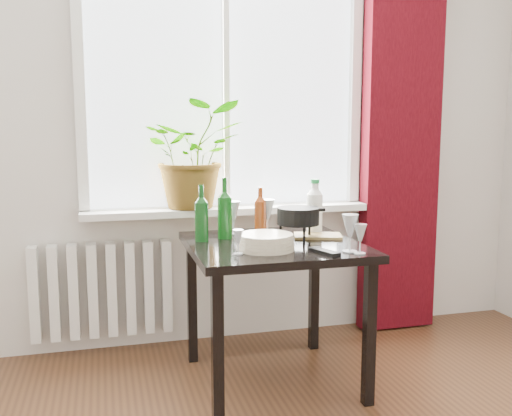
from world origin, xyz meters
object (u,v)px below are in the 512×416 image
object	(u,v)px
wineglass_back_left	(233,217)
fondue_pot	(298,224)
plate_stack	(266,242)
table	(273,260)
wine_bottle_left	(201,213)
bottle_amber	(260,210)
radiator	(102,290)
wine_bottle_right	(225,208)
cleaning_bottle	(315,206)
potted_plant	(194,155)
cutting_board	(318,236)
wineglass_far_right	(360,239)
wineglass_back_center	(267,216)
wineglass_front_right	(350,233)
wineglass_front_left	(238,242)
tv_remote	(324,252)

from	to	relation	value
wineglass_back_left	fondue_pot	world-z (taller)	wineglass_back_left
wineglass_back_left	fondue_pot	size ratio (longest dim) A/B	0.74
plate_stack	table	bearing A→B (deg)	60.96
wine_bottle_left	bottle_amber	size ratio (longest dim) A/B	1.12
radiator	wineglass_back_left	xyz separation A→B (m)	(0.71, -0.35, 0.45)
radiator	bottle_amber	size ratio (longest dim) A/B	3.05
wine_bottle_right	cleaning_bottle	world-z (taller)	wine_bottle_right
potted_plant	plate_stack	size ratio (longest dim) A/B	2.25
cutting_board	radiator	bearing A→B (deg)	153.68
wineglass_far_right	table	bearing A→B (deg)	130.56
wine_bottle_left	wineglass_far_right	world-z (taller)	wine_bottle_left
potted_plant	fondue_pot	size ratio (longest dim) A/B	2.51
radiator	bottle_amber	bearing A→B (deg)	-24.45
wineglass_far_right	fondue_pot	bearing A→B (deg)	112.64
wineglass_back_left	cutting_board	world-z (taller)	wineglass_back_left
wineglass_back_center	fondue_pot	distance (m)	0.25
cleaning_bottle	plate_stack	world-z (taller)	cleaning_bottle
radiator	plate_stack	world-z (taller)	plate_stack
fondue_pot	wineglass_front_right	bearing A→B (deg)	-51.14
radiator	potted_plant	world-z (taller)	potted_plant
radiator	bottle_amber	world-z (taller)	bottle_amber
plate_stack	wineglass_front_left	bearing A→B (deg)	-156.20
wine_bottle_left	wine_bottle_right	distance (m)	0.14
table	potted_plant	xyz separation A→B (m)	(-0.30, 0.62, 0.51)
wine_bottle_right	fondue_pot	size ratio (longest dim) A/B	1.29
wine_bottle_right	wineglass_back_center	bearing A→B (deg)	17.83
wineglass_back_left	wineglass_front_right	bearing A→B (deg)	-54.24
wineglass_front_left	radiator	bearing A→B (deg)	125.87
wine_bottle_left	wine_bottle_right	bearing A→B (deg)	18.85
wineglass_front_left	plate_stack	bearing A→B (deg)	23.80
table	bottle_amber	size ratio (longest dim) A/B	3.24
radiator	wineglass_back_left	bearing A→B (deg)	-26.28
wineglass_front_right	fondue_pot	bearing A→B (deg)	111.85
wineglass_back_left	plate_stack	bearing A→B (deg)	-82.46
cleaning_bottle	cutting_board	bearing A→B (deg)	-101.44
wine_bottle_right	fondue_pot	bearing A→B (deg)	-21.79
wine_bottle_right	wineglass_front_right	size ratio (longest dim) A/B	1.77
bottle_amber	wineglass_front_left	bearing A→B (deg)	-116.78
table	wineglass_far_right	size ratio (longest dim) A/B	5.92
potted_plant	cleaning_bottle	size ratio (longest dim) A/B	2.06
wineglass_back_left	wineglass_front_left	size ratio (longest dim) A/B	1.58
fondue_pot	tv_remote	world-z (taller)	fondue_pot
table	bottle_amber	distance (m)	0.33
potted_plant	fondue_pot	distance (m)	0.81
bottle_amber	cleaning_bottle	world-z (taller)	cleaning_bottle
wineglass_back_center	cutting_board	bearing A→B (deg)	-39.02
wineglass_back_left	wineglass_front_left	xyz separation A→B (m)	(-0.09, -0.50, -0.03)
wineglass_front_right	table	bearing A→B (deg)	132.39
radiator	wineglass_back_center	size ratio (longest dim) A/B	4.15
radiator	fondue_pot	size ratio (longest dim) A/B	3.19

